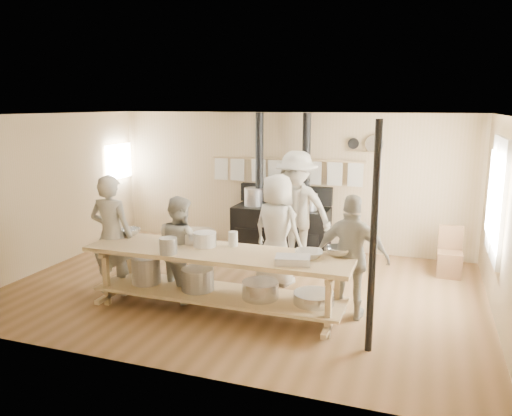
# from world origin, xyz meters

# --- Properties ---
(ground) EXTENTS (7.00, 7.00, 0.00)m
(ground) POSITION_xyz_m (0.00, 0.00, 0.00)
(ground) COLOR brown
(ground) RESTS_ON ground
(room_shell) EXTENTS (7.00, 7.00, 7.00)m
(room_shell) POSITION_xyz_m (0.00, 0.00, 1.62)
(room_shell) COLOR #CCB382
(room_shell) RESTS_ON ground
(window_right) EXTENTS (0.09, 1.50, 1.65)m
(window_right) POSITION_xyz_m (3.47, 0.60, 1.50)
(window_right) COLOR beige
(window_right) RESTS_ON ground
(left_opening) EXTENTS (0.00, 0.90, 0.90)m
(left_opening) POSITION_xyz_m (-3.45, 2.00, 1.60)
(left_opening) COLOR white
(left_opening) RESTS_ON ground
(stove) EXTENTS (1.90, 0.75, 2.60)m
(stove) POSITION_xyz_m (-0.01, 2.12, 0.52)
(stove) COLOR black
(stove) RESTS_ON ground
(towel_rail) EXTENTS (3.00, 0.04, 0.47)m
(towel_rail) POSITION_xyz_m (-0.00, 2.40, 1.55)
(towel_rail) COLOR tan
(towel_rail) RESTS_ON ground
(back_wall_shelf) EXTENTS (0.63, 0.14, 0.32)m
(back_wall_shelf) POSITION_xyz_m (1.46, 2.43, 2.00)
(back_wall_shelf) COLOR tan
(back_wall_shelf) RESTS_ON ground
(prep_table) EXTENTS (3.60, 0.90, 0.85)m
(prep_table) POSITION_xyz_m (-0.01, -0.90, 0.52)
(prep_table) COLOR tan
(prep_table) RESTS_ON ground
(support_post) EXTENTS (0.08, 0.08, 2.60)m
(support_post) POSITION_xyz_m (2.05, -1.35, 1.30)
(support_post) COLOR black
(support_post) RESTS_ON ground
(cook_far_left) EXTENTS (0.67, 0.47, 1.77)m
(cook_far_left) POSITION_xyz_m (-1.72, -0.79, 0.89)
(cook_far_left) COLOR #A3A090
(cook_far_left) RESTS_ON ground
(cook_left) EXTENTS (0.91, 0.85, 1.50)m
(cook_left) POSITION_xyz_m (-0.69, -0.63, 0.75)
(cook_left) COLOR #A3A090
(cook_left) RESTS_ON ground
(cook_center) EXTENTS (0.97, 0.79, 1.72)m
(cook_center) POSITION_xyz_m (0.43, 0.39, 0.86)
(cook_center) COLOR #A3A090
(cook_center) RESTS_ON ground
(cook_right) EXTENTS (0.98, 0.46, 1.64)m
(cook_right) POSITION_xyz_m (1.71, -0.52, 0.82)
(cook_right) COLOR #A3A090
(cook_right) RESTS_ON ground
(cook_by_window) EXTENTS (1.37, 0.91, 1.99)m
(cook_by_window) POSITION_xyz_m (0.49, 1.31, 0.99)
(cook_by_window) COLOR #A3A090
(cook_by_window) RESTS_ON ground
(chair) EXTENTS (0.38, 0.38, 0.81)m
(chair) POSITION_xyz_m (2.99, 1.64, 0.24)
(chair) COLOR #503420
(chair) RESTS_ON ground
(bowl_white_a) EXTENTS (0.37, 0.37, 0.09)m
(bowl_white_a) POSITION_xyz_m (-0.48, -0.57, 0.90)
(bowl_white_a) COLOR white
(bowl_white_a) RESTS_ON prep_table
(bowl_steel_a) EXTENTS (0.41, 0.41, 0.09)m
(bowl_steel_a) POSITION_xyz_m (-1.55, -0.57, 0.90)
(bowl_steel_a) COLOR silver
(bowl_steel_a) RESTS_ON prep_table
(bowl_white_b) EXTENTS (0.44, 0.44, 0.09)m
(bowl_white_b) POSITION_xyz_m (1.21, -0.78, 0.89)
(bowl_white_b) COLOR white
(bowl_white_b) RESTS_ON prep_table
(bowl_steel_b) EXTENTS (0.39, 0.39, 0.11)m
(bowl_steel_b) POSITION_xyz_m (1.55, -0.57, 0.90)
(bowl_steel_b) COLOR silver
(bowl_steel_b) RESTS_ON prep_table
(roasting_pan) EXTENTS (0.47, 0.37, 0.09)m
(roasting_pan) POSITION_xyz_m (1.08, -1.10, 0.90)
(roasting_pan) COLOR #B2B2B7
(roasting_pan) RESTS_ON prep_table
(mixing_bowl_large) EXTENTS (0.62, 0.62, 0.16)m
(mixing_bowl_large) POSITION_xyz_m (-0.45, -0.57, 0.93)
(mixing_bowl_large) COLOR silver
(mixing_bowl_large) RESTS_ON prep_table
(bucket_galv) EXTENTS (0.31, 0.31, 0.21)m
(bucket_galv) POSITION_xyz_m (-0.54, -1.23, 0.96)
(bucket_galv) COLOR gray
(bucket_galv) RESTS_ON prep_table
(deep_bowl_enamel) EXTENTS (0.41, 0.41, 0.19)m
(deep_bowl_enamel) POSITION_xyz_m (-0.25, -0.76, 0.95)
(deep_bowl_enamel) COLOR white
(deep_bowl_enamel) RESTS_ON prep_table
(pitcher) EXTENTS (0.16, 0.16, 0.20)m
(pitcher) POSITION_xyz_m (0.12, -0.62, 0.95)
(pitcher) COLOR white
(pitcher) RESTS_ON prep_table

